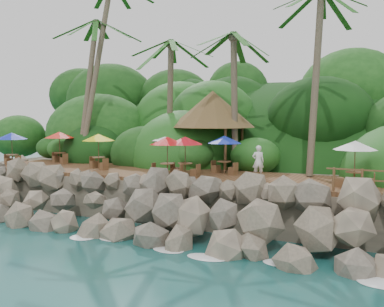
% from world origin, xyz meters
% --- Properties ---
extents(ground, '(140.00, 140.00, 0.00)m').
position_xyz_m(ground, '(0.00, 0.00, 0.00)').
color(ground, '#19514F').
rests_on(ground, ground).
extents(land_base, '(32.00, 25.20, 2.10)m').
position_xyz_m(land_base, '(0.00, 16.00, 1.05)').
color(land_base, gray).
rests_on(land_base, ground).
extents(jungle_hill, '(44.80, 28.00, 15.40)m').
position_xyz_m(jungle_hill, '(0.00, 23.50, 0.00)').
color(jungle_hill, '#143811').
rests_on(jungle_hill, ground).
extents(seawall, '(29.00, 4.00, 2.30)m').
position_xyz_m(seawall, '(0.00, 2.00, 1.15)').
color(seawall, gray).
rests_on(seawall, ground).
extents(terrace, '(26.00, 5.00, 0.20)m').
position_xyz_m(terrace, '(0.00, 6.00, 2.20)').
color(terrace, brown).
rests_on(terrace, land_base).
extents(jungle_foliage, '(44.00, 16.00, 12.00)m').
position_xyz_m(jungle_foliage, '(0.00, 15.00, 0.00)').
color(jungle_foliage, '#143811').
rests_on(jungle_foliage, ground).
extents(foam_line, '(25.20, 0.80, 0.06)m').
position_xyz_m(foam_line, '(0.00, 0.30, 0.03)').
color(foam_line, white).
rests_on(foam_line, ground).
extents(palms, '(27.28, 7.35, 13.60)m').
position_xyz_m(palms, '(-0.22, 8.82, 11.58)').
color(palms, brown).
rests_on(palms, ground).
extents(palapa, '(5.17, 5.17, 4.60)m').
position_xyz_m(palapa, '(-0.36, 9.58, 5.79)').
color(palapa, brown).
rests_on(palapa, ground).
extents(dining_clusters, '(25.49, 4.94, 2.05)m').
position_xyz_m(dining_clusters, '(0.26, 5.78, 4.00)').
color(dining_clusters, brown).
rests_on(dining_clusters, terrace).
extents(waiter, '(0.69, 0.58, 1.63)m').
position_xyz_m(waiter, '(3.59, 6.26, 3.11)').
color(waiter, white).
rests_on(waiter, terrace).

